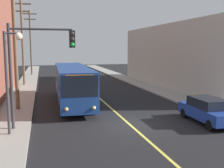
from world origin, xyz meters
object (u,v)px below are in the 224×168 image
object	(u,v)px
utility_pole_near	(14,30)
fire_hydrant	(193,99)
city_bus	(72,83)
traffic_signal_left_corner	(38,56)
parked_car_blue	(207,110)
utility_pole_mid	(22,38)
street_lamp_left	(11,68)
utility_pole_far	(31,40)

from	to	relation	value
utility_pole_near	fire_hydrant	distance (m)	15.12
city_bus	traffic_signal_left_corner	world-z (taller)	traffic_signal_left_corner
parked_car_blue	utility_pole_mid	distance (m)	24.75
utility_pole_near	street_lamp_left	bearing A→B (deg)	-87.37
utility_pole_mid	utility_pole_far	xyz separation A→B (m)	(0.48, 13.06, 0.19)
utility_pole_far	traffic_signal_left_corner	size ratio (longest dim) A/B	1.83
city_bus	street_lamp_left	distance (m)	9.07
utility_pole_far	traffic_signal_left_corner	world-z (taller)	utility_pole_far
utility_pole_far	street_lamp_left	world-z (taller)	utility_pole_far
city_bus	street_lamp_left	bearing A→B (deg)	-117.35
city_bus	traffic_signal_left_corner	xyz separation A→B (m)	(-2.65, -6.88, 2.49)
utility_pole_near	traffic_signal_left_corner	size ratio (longest dim) A/B	1.81
utility_pole_mid	utility_pole_far	world-z (taller)	utility_pole_far
utility_pole_mid	street_lamp_left	distance (m)	20.54
city_bus	parked_car_blue	size ratio (longest dim) A/B	2.77
street_lamp_left	parked_car_blue	bearing A→B (deg)	-1.71
traffic_signal_left_corner	fire_hydrant	bearing A→B (deg)	15.36
parked_car_blue	utility_pole_mid	size ratio (longest dim) A/B	0.42
utility_pole_mid	street_lamp_left	world-z (taller)	utility_pole_mid
utility_pole_near	fire_hydrant	world-z (taller)	utility_pole_near
street_lamp_left	fire_hydrant	distance (m)	14.70
street_lamp_left	fire_hydrant	xyz separation A→B (m)	(13.68, 4.36, -3.16)
city_bus	utility_pole_near	distance (m)	6.33
parked_car_blue	utility_pole_mid	bearing A→B (deg)	120.95
utility_pole_near	street_lamp_left	xyz separation A→B (m)	(0.29, -6.20, -2.36)
utility_pole_far	fire_hydrant	distance (m)	32.73
traffic_signal_left_corner	street_lamp_left	bearing A→B (deg)	-144.97
street_lamp_left	fire_hydrant	size ratio (longest dim) A/B	6.55
utility_pole_near	street_lamp_left	size ratio (longest dim) A/B	1.98
city_bus	traffic_signal_left_corner	bearing A→B (deg)	-111.10
parked_car_blue	utility_pole_mid	world-z (taller)	utility_pole_mid
fire_hydrant	utility_pole_mid	bearing A→B (deg)	131.80
utility_pole_mid	fire_hydrant	distance (m)	22.19
parked_car_blue	street_lamp_left	world-z (taller)	street_lamp_left
parked_car_blue	street_lamp_left	size ratio (longest dim) A/B	0.80
city_bus	fire_hydrant	distance (m)	10.30
traffic_signal_left_corner	utility_pole_near	bearing A→B (deg)	108.09
city_bus	parked_car_blue	xyz separation A→B (m)	(7.71, -8.22, -0.98)
utility_pole_near	fire_hydrant	xyz separation A→B (m)	(13.96, -1.84, -5.52)
city_bus	utility_pole_mid	size ratio (longest dim) A/B	1.15
utility_pole_far	city_bus	bearing A→B (deg)	-80.54
utility_pole_far	utility_pole_near	bearing A→B (deg)	-90.19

